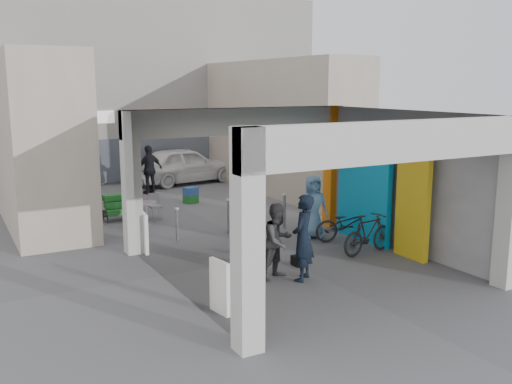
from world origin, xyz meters
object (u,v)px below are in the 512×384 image
produce_stand (121,210)px  border_collie (300,256)px  bicycle_front (347,224)px  bicycle_rear (368,234)px  white_van (184,165)px  man_crates (150,170)px  man_with_dog (303,238)px  man_elderly (313,207)px  man_back_turned (278,241)px  cafe_set (140,213)px

produce_stand → border_collie: size_ratio=1.94×
bicycle_front → bicycle_rear: bicycle_rear is taller
bicycle_front → white_van: bearing=17.0°
bicycle_rear → border_collie: bearing=83.4°
man_crates → white_van: (2.02, 1.58, -0.16)m
border_collie → man_crates: size_ratio=0.33×
man_with_dog → white_van: size_ratio=0.41×
produce_stand → man_with_dog: man_with_dog is taller
man_elderly → man_crates: bearing=116.6°
man_with_dog → border_collie: bearing=-160.3°
produce_stand → man_with_dog: size_ratio=0.64×
man_with_dog → man_back_turned: (-0.39, 0.36, -0.11)m
white_van → man_elderly: bearing=171.4°
white_van → cafe_set: bearing=140.0°
bicycle_rear → white_van: (-0.14, 11.74, 0.27)m
bicycle_front → bicycle_rear: (-0.28, -1.18, 0.03)m
border_collie → bicycle_rear: 2.03m
man_with_dog → man_back_turned: size_ratio=1.13×
cafe_set → bicycle_rear: bicycle_rear is taller
man_elderly → white_van: 9.84m
border_collie → bicycle_rear: (2.02, 0.04, 0.26)m
man_with_dog → white_van: bearing=-141.1°
border_collie → bicycle_front: 2.61m
man_elderly → bicycle_front: size_ratio=0.96×
border_collie → bicycle_front: bearing=27.6°
man_elderly → white_van: bearing=103.0°
man_crates → produce_stand: bearing=43.6°
man_with_dog → man_crates: (0.30, 11.00, -0.00)m
man_with_dog → man_crates: size_ratio=1.00×
produce_stand → white_van: size_ratio=0.26×
bicycle_front → man_with_dog: bearing=140.9°
man_elderly → bicycle_rear: bearing=-65.8°
man_elderly → man_back_turned: bearing=-122.5°
border_collie → man_back_turned: bearing=-153.5°
man_elderly → produce_stand: bearing=145.3°
man_elderly → white_van: (0.20, 9.83, -0.09)m
man_crates → bicycle_rear: man_crates is taller
produce_stand → man_with_dog: 7.54m
man_with_dog → white_van: 12.79m
man_with_dog → bicycle_front: bearing=175.6°
man_back_turned → cafe_set: bearing=81.9°
bicycle_front → bicycle_rear: 1.21m
bicycle_rear → white_van: size_ratio=0.37×
man_elderly → bicycle_rear: (0.34, -1.91, -0.35)m
white_van → man_crates: bearing=120.5°
man_crates → man_elderly: bearing=86.3°
man_with_dog → man_elderly: man_with_dog is taller
produce_stand → border_collie: bearing=-79.6°
bicycle_front → white_van: (-0.42, 10.57, 0.30)m
produce_stand → man_elderly: man_elderly is taller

